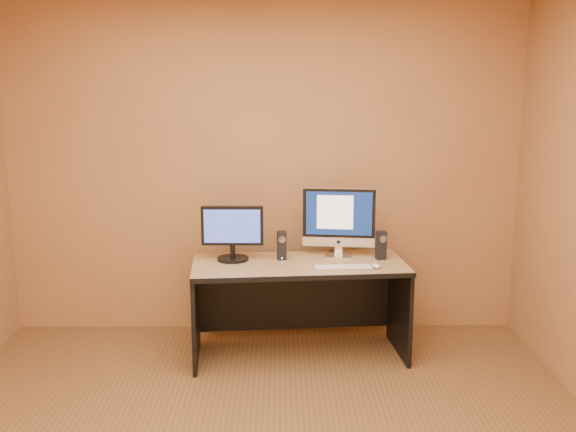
{
  "coord_description": "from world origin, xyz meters",
  "views": [
    {
      "loc": [
        0.12,
        -2.98,
        1.93
      ],
      "look_at": [
        0.18,
        1.32,
        1.06
      ],
      "focal_mm": 40.0,
      "sensor_mm": 36.0,
      "label": 1
    }
  ],
  "objects": [
    {
      "name": "second_monitor",
      "position": [
        -0.22,
        1.5,
        0.9
      ],
      "size": [
        0.46,
        0.24,
        0.4
      ],
      "primitive_type": null,
      "rotation": [
        0.0,
        0.0,
        -0.02
      ],
      "color": "black",
      "rests_on": "desk"
    },
    {
      "name": "imac",
      "position": [
        0.56,
        1.6,
        0.96
      ],
      "size": [
        0.56,
        0.26,
        0.52
      ],
      "primitive_type": null,
      "rotation": [
        0.0,
        0.0,
        -0.12
      ],
      "color": "silver",
      "rests_on": "desk"
    },
    {
      "name": "keyboard",
      "position": [
        0.56,
        1.27,
        0.71
      ],
      "size": [
        0.41,
        0.13,
        0.02
      ],
      "primitive_type": "cube",
      "rotation": [
        0.0,
        0.0,
        0.05
      ],
      "color": "silver",
      "rests_on": "desk"
    },
    {
      "name": "walls",
      "position": [
        0.0,
        0.0,
        1.3
      ],
      "size": [
        4.0,
        4.0,
        2.6
      ],
      "primitive_type": null,
      "color": "#9D723F",
      "rests_on": "ground"
    },
    {
      "name": "speaker_right",
      "position": [
        0.86,
        1.52,
        0.8
      ],
      "size": [
        0.08,
        0.08,
        0.21
      ],
      "primitive_type": null,
      "rotation": [
        0.0,
        0.0,
        0.23
      ],
      "color": "black",
      "rests_on": "desk"
    },
    {
      "name": "mouse",
      "position": [
        0.79,
        1.28,
        0.72
      ],
      "size": [
        0.06,
        0.1,
        0.03
      ],
      "primitive_type": "ellipsoid",
      "rotation": [
        0.0,
        0.0,
        0.07
      ],
      "color": "white",
      "rests_on": "desk"
    },
    {
      "name": "desk",
      "position": [
        0.26,
        1.42,
        0.35
      ],
      "size": [
        1.56,
        0.78,
        0.7
      ],
      "primitive_type": null,
      "rotation": [
        0.0,
        0.0,
        0.08
      ],
      "color": "tan",
      "rests_on": "ground"
    },
    {
      "name": "cable_b",
      "position": [
        0.5,
        1.71,
        0.7
      ],
      "size": [
        0.05,
        0.17,
        0.01
      ],
      "primitive_type": "cylinder",
      "rotation": [
        1.57,
        0.0,
        -0.23
      ],
      "color": "black",
      "rests_on": "desk"
    },
    {
      "name": "speaker_left",
      "position": [
        0.14,
        1.52,
        0.8
      ],
      "size": [
        0.07,
        0.07,
        0.21
      ],
      "primitive_type": null,
      "rotation": [
        0.0,
        0.0,
        0.1
      ],
      "color": "black",
      "rests_on": "desk"
    },
    {
      "name": "cable_a",
      "position": [
        0.55,
        1.67,
        0.7
      ],
      "size": [
        0.08,
        0.2,
        0.01
      ],
      "primitive_type": "cylinder",
      "rotation": [
        1.57,
        0.0,
        0.35
      ],
      "color": "black",
      "rests_on": "desk"
    }
  ]
}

